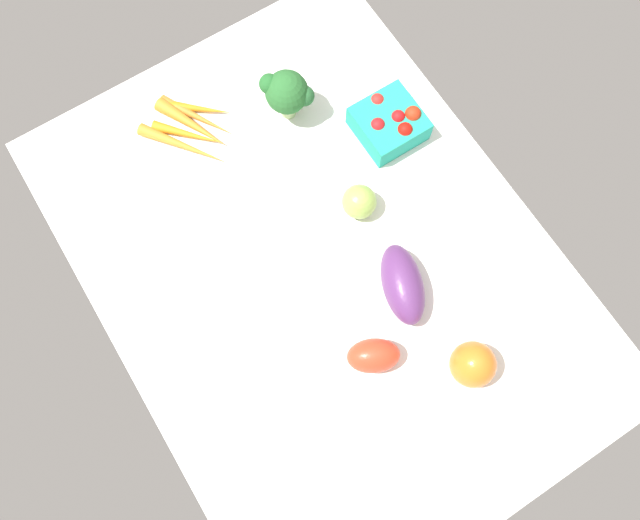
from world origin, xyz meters
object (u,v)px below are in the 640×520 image
at_px(berry_basket, 390,123).
at_px(roma_tomato, 374,356).
at_px(bell_pepper_orange, 473,364).
at_px(broccoli_head, 287,92).
at_px(heirloom_tomato_green, 359,202).
at_px(eggplant, 403,284).
at_px(carrot_bunch, 191,128).

distance_m(berry_basket, roma_tomato, 0.44).
bearing_deg(bell_pepper_orange, broccoli_head, -179.94).
relative_size(berry_basket, broccoli_head, 1.03).
xyz_separation_m(roma_tomato, bell_pepper_orange, (0.10, 0.13, 0.01)).
bearing_deg(broccoli_head, heirloom_tomato_green, 0.98).
distance_m(eggplant, bell_pepper_orange, 0.18).
height_order(heirloom_tomato_green, bell_pepper_orange, bell_pepper_orange).
relative_size(eggplant, heirloom_tomato_green, 2.30).
distance_m(broccoli_head, roma_tomato, 0.50).
bearing_deg(eggplant, carrot_bunch, -141.02).
relative_size(broccoli_head, roma_tomato, 1.26).
distance_m(heirloom_tomato_green, bell_pepper_orange, 0.34).
bearing_deg(heirloom_tomato_green, bell_pepper_orange, -0.59).
xyz_separation_m(broccoli_head, roma_tomato, (0.48, -0.13, -0.04)).
bearing_deg(roma_tomato, berry_basket, -100.58).
bearing_deg(carrot_bunch, bell_pepper_orange, 15.40).
relative_size(heirloom_tomato_green, roma_tomato, 0.70).
distance_m(carrot_bunch, berry_basket, 0.38).
xyz_separation_m(berry_basket, bell_pepper_orange, (0.45, -0.14, 0.01)).
bearing_deg(carrot_bunch, heirloom_tomato_green, 30.95).
bearing_deg(roma_tomato, eggplant, -118.53).
bearing_deg(berry_basket, carrot_bunch, -122.14).
bearing_deg(berry_basket, bell_pepper_orange, -17.39).
height_order(roma_tomato, bell_pepper_orange, bell_pepper_orange).
distance_m(eggplant, broccoli_head, 0.41).
height_order(broccoli_head, roma_tomato, broccoli_head).
height_order(eggplant, berry_basket, eggplant).
xyz_separation_m(berry_basket, heirloom_tomato_green, (0.10, -0.14, 0.00)).
xyz_separation_m(eggplant, heirloom_tomato_green, (-0.17, 0.02, -0.00)).
bearing_deg(heirloom_tomato_green, broccoli_head, -179.02).
distance_m(berry_basket, broccoli_head, 0.20).
relative_size(carrot_bunch, heirloom_tomato_green, 3.05).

